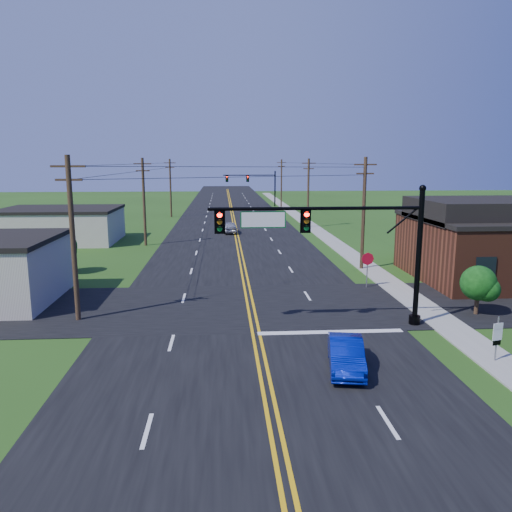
{
  "coord_description": "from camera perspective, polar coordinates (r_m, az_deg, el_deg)",
  "views": [
    {
      "loc": [
        -1.46,
        -17.08,
        8.67
      ],
      "look_at": [
        0.37,
        10.0,
        3.49
      ],
      "focal_mm": 35.0,
      "sensor_mm": 36.0,
      "label": 1
    }
  ],
  "objects": [
    {
      "name": "sidewalk",
      "position": [
        58.95,
        7.89,
        2.28
      ],
      "size": [
        2.0,
        160.0,
        0.08
      ],
      "primitive_type": "cube",
      "color": "gray",
      "rests_on": "ground"
    },
    {
      "name": "utility_pole_left_b",
      "position": [
        52.85,
        -12.68,
        6.25
      ],
      "size": [
        1.8,
        0.28,
        9.0
      ],
      "color": "#3A291A",
      "rests_on": "ground"
    },
    {
      "name": "shrub_corner",
      "position": [
        31.02,
        24.07,
        -2.86
      ],
      "size": [
        2.0,
        2.0,
        2.86
      ],
      "color": "#3A291A",
      "rests_on": "ground"
    },
    {
      "name": "utility_pole_right_c",
      "position": [
        95.83,
        2.92,
        8.42
      ],
      "size": [
        1.8,
        0.28,
        9.0
      ],
      "color": "#3A291A",
      "rests_on": "ground"
    },
    {
      "name": "ground",
      "position": [
        19.21,
        0.94,
        -16.03
      ],
      "size": [
        260.0,
        260.0,
        0.0
      ],
      "primitive_type": "plane",
      "color": "#234413",
      "rests_on": "ground"
    },
    {
      "name": "distant_car",
      "position": [
        61.0,
        -2.96,
        3.26
      ],
      "size": [
        1.65,
        4.04,
        1.37
      ],
      "primitive_type": "imported",
      "rotation": [
        0.0,
        0.0,
        3.15
      ],
      "color": "#B0B0B5",
      "rests_on": "ground"
    },
    {
      "name": "tree_left",
      "position": [
        41.56,
        -21.38,
        1.04
      ],
      "size": [
        2.4,
        2.4,
        3.37
      ],
      "color": "#3A291A",
      "rests_on": "ground"
    },
    {
      "name": "blue_car",
      "position": [
        21.67,
        10.25,
        -11.08
      ],
      "size": [
        2.03,
        4.15,
        1.31
      ],
      "primitive_type": "imported",
      "rotation": [
        0.0,
        0.0,
        -0.17
      ],
      "color": "#061691",
      "rests_on": "ground"
    },
    {
      "name": "route_sign",
      "position": [
        24.28,
        25.86,
        -8.23
      ],
      "size": [
        0.5,
        0.17,
        2.07
      ],
      "rotation": [
        0.0,
        0.0,
        0.28
      ],
      "color": "slate",
      "rests_on": "ground"
    },
    {
      "name": "cream_bldg_far",
      "position": [
        58.21,
        -21.41,
        3.33
      ],
      "size": [
        12.2,
        9.2,
        3.7
      ],
      "color": "beige",
      "rests_on": "ground"
    },
    {
      "name": "road_main",
      "position": [
        67.65,
        -2.6,
        3.44
      ],
      "size": [
        16.0,
        220.0,
        0.04
      ],
      "primitive_type": "cube",
      "color": "black",
      "rests_on": "ground"
    },
    {
      "name": "utility_pole_right_b",
      "position": [
        66.17,
        5.99,
        7.32
      ],
      "size": [
        1.8,
        0.28,
        9.0
      ],
      "color": "#3A291A",
      "rests_on": "ground"
    },
    {
      "name": "signal_mast_far",
      "position": [
        97.35,
        -0.39,
        8.37
      ],
      "size": [
        10.98,
        0.6,
        7.48
      ],
      "color": "black",
      "rests_on": "ground"
    },
    {
      "name": "utility_pole_left_a",
      "position": [
        28.52,
        -20.21,
        2.17
      ],
      "size": [
        1.8,
        0.28,
        9.0
      ],
      "color": "#3A291A",
      "rests_on": "ground"
    },
    {
      "name": "tree_right_back",
      "position": [
        46.88,
        18.06,
        2.82
      ],
      "size": [
        3.0,
        3.0,
        4.1
      ],
      "color": "#3A291A",
      "rests_on": "ground"
    },
    {
      "name": "road_cross",
      "position": [
        30.37,
        -0.96,
        -5.75
      ],
      "size": [
        70.0,
        10.0,
        0.04
      ],
      "primitive_type": "cube",
      "color": "black",
      "rests_on": "ground"
    },
    {
      "name": "signal_mast_main",
      "position": [
        26.04,
        9.05,
        2.01
      ],
      "size": [
        11.3,
        0.6,
        7.48
      ],
      "color": "black",
      "rests_on": "ground"
    },
    {
      "name": "brick_building",
      "position": [
        41.61,
        27.25,
        0.86
      ],
      "size": [
        14.2,
        11.2,
        4.7
      ],
      "color": "#5A2B19",
      "rests_on": "ground"
    },
    {
      "name": "stop_sign",
      "position": [
        35.24,
        12.63,
        -0.72
      ],
      "size": [
        0.89,
        0.13,
        2.49
      ],
      "rotation": [
        0.0,
        0.0,
        0.07
      ],
      "color": "slate",
      "rests_on": "ground"
    },
    {
      "name": "utility_pole_right_a",
      "position": [
        40.86,
        12.2,
        5.01
      ],
      "size": [
        1.8,
        0.28,
        9.0
      ],
      "color": "#3A291A",
      "rests_on": "ground"
    },
    {
      "name": "utility_pole_left_c",
      "position": [
        79.59,
        -9.75,
        7.8
      ],
      "size": [
        1.8,
        0.28,
        9.0
      ],
      "color": "#3A291A",
      "rests_on": "ground"
    }
  ]
}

